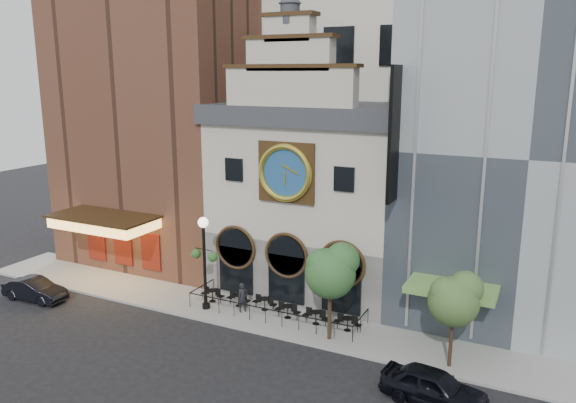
# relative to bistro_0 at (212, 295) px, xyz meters

# --- Properties ---
(ground) EXTENTS (120.00, 120.00, 0.00)m
(ground) POSITION_rel_bistro_0_xyz_m (4.51, -2.50, -0.61)
(ground) COLOR black
(ground) RESTS_ON ground
(sidewalk) EXTENTS (44.00, 5.00, 0.15)m
(sidewalk) POSITION_rel_bistro_0_xyz_m (4.51, 0.00, -0.54)
(sidewalk) COLOR gray
(sidewalk) RESTS_ON ground
(clock_building) EXTENTS (12.60, 8.78, 18.65)m
(clock_building) POSITION_rel_bistro_0_xyz_m (4.51, 5.33, 6.07)
(clock_building) COLOR #605E5B
(clock_building) RESTS_ON ground
(theater_building) EXTENTS (14.00, 15.60, 25.00)m
(theater_building) POSITION_rel_bistro_0_xyz_m (-8.49, 7.46, 11.99)
(theater_building) COLOR brown
(theater_building) RESTS_ON ground
(retail_building) EXTENTS (14.00, 14.40, 20.00)m
(retail_building) POSITION_rel_bistro_0_xyz_m (17.50, 7.49, 9.53)
(retail_building) COLOR gray
(retail_building) RESTS_ON ground
(cafe_railing) EXTENTS (10.60, 2.60, 0.90)m
(cafe_railing) POSITION_rel_bistro_0_xyz_m (4.51, 0.00, -0.01)
(cafe_railing) COLOR black
(cafe_railing) RESTS_ON sidewalk
(bistro_0) EXTENTS (1.58, 0.68, 0.90)m
(bistro_0) POSITION_rel_bistro_0_xyz_m (0.00, 0.00, 0.00)
(bistro_0) COLOR black
(bistro_0) RESTS_ON sidewalk
(bistro_1) EXTENTS (1.58, 0.68, 0.90)m
(bistro_1) POSITION_rel_bistro_0_xyz_m (1.84, 0.13, 0.00)
(bistro_1) COLOR black
(bistro_1) RESTS_ON sidewalk
(bistro_2) EXTENTS (1.58, 0.68, 0.90)m
(bistro_2) POSITION_rel_bistro_0_xyz_m (3.58, 0.30, 0.00)
(bistro_2) COLOR black
(bistro_2) RESTS_ON sidewalk
(bistro_3) EXTENTS (1.58, 0.68, 0.90)m
(bistro_3) POSITION_rel_bistro_0_xyz_m (5.34, -0.07, 0.00)
(bistro_3) COLOR black
(bistro_3) RESTS_ON sidewalk
(bistro_4) EXTENTS (1.58, 0.68, 0.90)m
(bistro_4) POSITION_rel_bistro_0_xyz_m (7.15, -0.10, 0.00)
(bistro_4) COLOR black
(bistro_4) RESTS_ON sidewalk
(bistro_5) EXTENTS (1.58, 0.68, 0.90)m
(bistro_5) POSITION_rel_bistro_0_xyz_m (9.08, -0.08, 0.00)
(bistro_5) COLOR black
(bistro_5) RESTS_ON sidewalk
(car_right) EXTENTS (4.88, 2.44, 1.60)m
(car_right) POSITION_rel_bistro_0_xyz_m (14.87, -4.86, 0.19)
(car_right) COLOR black
(car_right) RESTS_ON ground
(car_left) EXTENTS (4.41, 1.74, 1.43)m
(car_left) POSITION_rel_bistro_0_xyz_m (-10.54, -4.54, 0.10)
(car_left) COLOR black
(car_left) RESTS_ON ground
(pedestrian) EXTENTS (0.74, 0.79, 1.80)m
(pedestrian) POSITION_rel_bistro_0_xyz_m (2.51, -0.47, 0.44)
(pedestrian) COLOR black
(pedestrian) RESTS_ON sidewalk
(lamppost) EXTENTS (1.84, 0.66, 5.77)m
(lamppost) POSITION_rel_bistro_0_xyz_m (0.22, -1.05, 3.10)
(lamppost) COLOR black
(lamppost) RESTS_ON sidewalk
(tree_left) EXTENTS (2.82, 2.71, 5.43)m
(tree_left) POSITION_rel_bistro_0_xyz_m (8.59, -1.43, 3.51)
(tree_left) COLOR #382619
(tree_left) RESTS_ON sidewalk
(tree_right) EXTENTS (2.54, 2.45, 4.90)m
(tree_right) POSITION_rel_bistro_0_xyz_m (14.99, -1.49, 3.13)
(tree_right) COLOR #382619
(tree_right) RESTS_ON sidewalk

